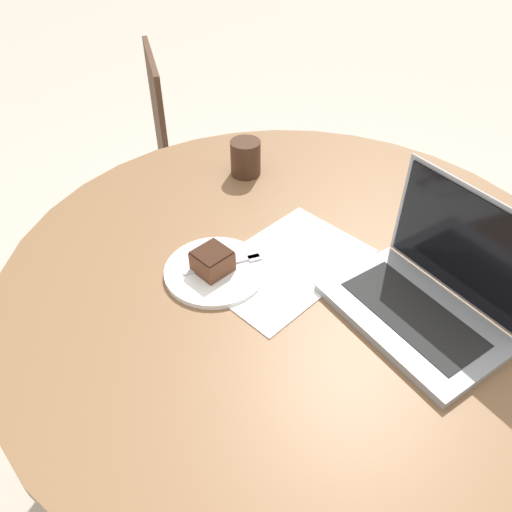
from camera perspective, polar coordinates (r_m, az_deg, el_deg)
The scene contains 9 objects.
ground_plane at distance 1.68m, azimuth 3.20°, elevation -20.28°, with size 12.00×12.00×0.00m, color #B7AD9E.
dining_table at distance 1.18m, azimuth 4.30°, elevation -5.86°, with size 1.28×1.28×0.74m.
chair at distance 1.96m, azimuth -6.44°, elevation 10.17°, with size 0.55×0.55×0.90m.
paper_document at distance 1.09m, azimuth 3.50°, elevation -0.92°, with size 0.39×0.29×0.00m.
plate at distance 1.07m, azimuth -4.71°, elevation -1.71°, with size 0.22×0.22×0.01m.
cake_slice at distance 1.05m, azimuth -5.02°, elevation -0.56°, with size 0.08×0.08×0.05m.
fork at distance 1.08m, azimuth -2.92°, elevation -0.74°, with size 0.17×0.07×0.00m.
coffee_glass at distance 1.37m, azimuth -1.20°, elevation 11.15°, with size 0.08×0.08×0.10m.
laptop at distance 1.01m, azimuth 19.08°, elevation -4.32°, with size 0.24×0.35×0.25m.
Camera 1 is at (-0.55, -0.59, 1.47)m, focal length 35.00 mm.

